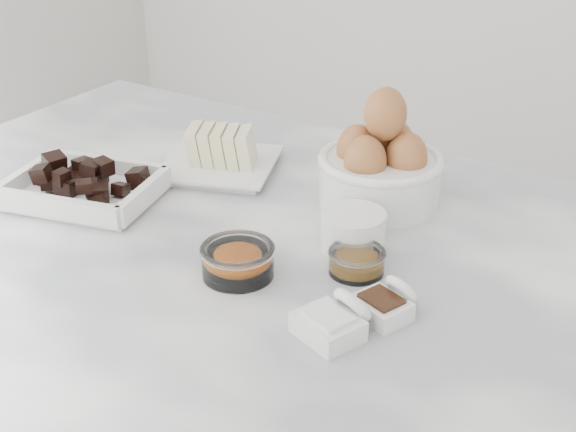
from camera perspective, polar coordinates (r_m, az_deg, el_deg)
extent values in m
cube|color=white|center=(0.96, -1.98, -3.59)|extent=(1.20, 0.80, 0.04)
cube|color=white|center=(1.10, -14.19, 1.41)|extent=(0.21, 0.17, 0.01)
cube|color=white|center=(1.16, -4.89, 3.49)|extent=(0.18, 0.18, 0.01)
cube|color=white|center=(1.16, -4.90, 3.80)|extent=(0.20, 0.20, 0.00)
cylinder|color=white|center=(0.95, 4.64, -1.05)|extent=(0.08, 0.08, 0.05)
cylinder|color=white|center=(0.94, 4.68, -0.08)|extent=(0.06, 0.06, 0.01)
cylinder|color=white|center=(1.06, 6.53, 2.55)|extent=(0.16, 0.16, 0.06)
torus|color=white|center=(1.05, 6.62, 4.00)|extent=(0.17, 0.17, 0.01)
ellipsoid|color=#AE6238|center=(1.04, 8.41, 4.07)|extent=(0.05, 0.05, 0.07)
ellipsoid|color=#AE6238|center=(1.05, 4.94, 4.68)|extent=(0.05, 0.05, 0.07)
ellipsoid|color=#AE6238|center=(1.07, 7.62, 4.89)|extent=(0.05, 0.05, 0.07)
ellipsoid|color=#AE6238|center=(1.02, 5.51, 3.83)|extent=(0.05, 0.05, 0.07)
ellipsoid|color=#AE6238|center=(1.03, 6.95, 7.20)|extent=(0.05, 0.05, 0.07)
cylinder|color=white|center=(0.90, 4.90, -3.29)|extent=(0.06, 0.06, 0.03)
torus|color=white|center=(0.90, 4.93, -2.62)|extent=(0.07, 0.07, 0.01)
cylinder|color=#C6760E|center=(0.91, 4.89, -3.52)|extent=(0.05, 0.05, 0.01)
cylinder|color=white|center=(0.89, -3.59, -3.28)|extent=(0.08, 0.08, 0.03)
torus|color=white|center=(0.89, -3.61, -2.40)|extent=(0.09, 0.09, 0.01)
ellipsoid|color=orange|center=(0.89, -3.59, -3.22)|extent=(0.05, 0.05, 0.02)
cube|color=white|center=(0.83, 6.63, -6.53)|extent=(0.07, 0.06, 0.02)
cube|color=black|center=(0.83, 6.67, -5.84)|extent=(0.05, 0.04, 0.00)
torus|color=white|center=(0.84, 8.05, -5.19)|extent=(0.05, 0.04, 0.04)
cube|color=white|center=(0.80, 2.86, -7.89)|extent=(0.08, 0.07, 0.02)
cube|color=white|center=(0.79, 2.88, -7.10)|extent=(0.06, 0.05, 0.00)
torus|color=white|center=(0.81, 4.60, -6.30)|extent=(0.06, 0.05, 0.05)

